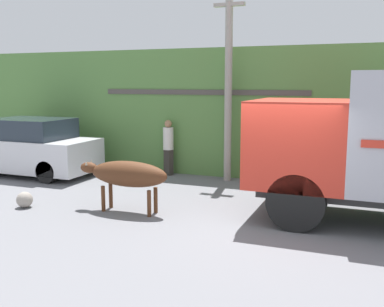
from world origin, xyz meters
TOP-DOWN VIEW (x-y plane):
  - ground_plane at (0.00, 0.00)m, footprint 60.00×60.00m
  - hillside_embankment at (0.00, 7.09)m, footprint 32.00×5.91m
  - building_backdrop at (-3.15, 5.46)m, footprint 6.62×2.70m
  - brown_cow at (-3.29, -0.27)m, footprint 2.21×0.58m
  - parked_suv at (-8.28, 2.27)m, footprint 4.39×1.89m
  - pedestrian_on_hill at (-4.15, 3.86)m, footprint 0.45×0.45m
  - utility_pole at (-2.17, 3.76)m, footprint 0.90×0.22m
  - roadside_rock at (-5.71, -0.85)m, footprint 0.37×0.37m

SIDE VIEW (x-z plane):
  - ground_plane at x=0.00m, z-range 0.00..0.00m
  - roadside_rock at x=-5.71m, z-range 0.00..0.37m
  - parked_suv at x=-8.28m, z-range -0.04..1.75m
  - brown_cow at x=-3.29m, z-range 0.28..1.45m
  - pedestrian_on_hill at x=-4.15m, z-range 0.09..1.84m
  - building_backdrop at x=-3.15m, z-range 0.01..2.70m
  - hillside_embankment at x=0.00m, z-range 0.00..3.95m
  - utility_pole at x=-2.17m, z-range 0.12..5.90m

